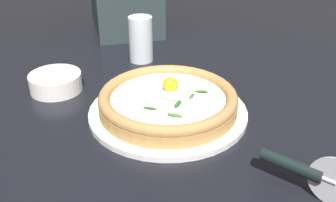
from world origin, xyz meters
name	(u,v)px	position (x,y,z in m)	size (l,w,h in m)	color
ground_plane	(182,113)	(0.00, 0.00, -0.01)	(2.40, 2.40, 0.03)	black
pizza_plate	(168,112)	(-0.03, 0.03, 0.01)	(0.33, 0.33, 0.01)	white
pizza	(168,100)	(-0.03, 0.03, 0.03)	(0.28, 0.28, 0.06)	tan
side_bowl	(56,82)	(0.12, 0.28, 0.02)	(0.12, 0.12, 0.04)	white
pizza_cutter	(305,170)	(-0.28, -0.14, 0.04)	(0.12, 0.12, 0.08)	silver
drinking_glass	(141,42)	(0.27, 0.07, 0.05)	(0.06, 0.06, 0.12)	silver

